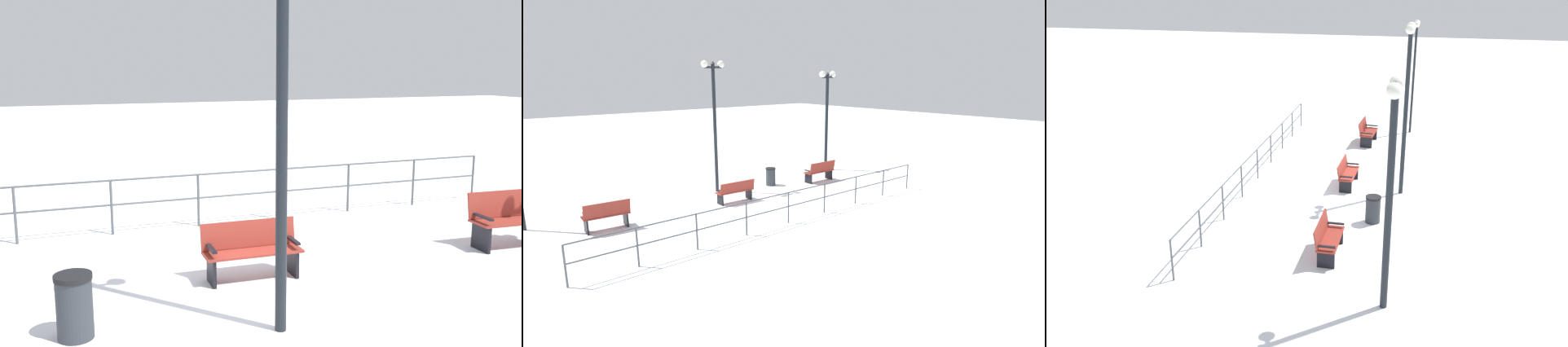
{
  "view_description": "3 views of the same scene",
  "coord_description": "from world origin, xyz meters",
  "views": [
    {
      "loc": [
        7.59,
        -2.81,
        3.13
      ],
      "look_at": [
        -2.04,
        0.84,
        1.2
      ],
      "focal_mm": 40.45,
      "sensor_mm": 36.0,
      "label": 1
    },
    {
      "loc": [
        -13.05,
        8.5,
        4.69
      ],
      "look_at": [
        -1.43,
        -1.35,
        1.12
      ],
      "focal_mm": 29.12,
      "sensor_mm": 36.0,
      "label": 2
    },
    {
      "loc": [
        2.09,
        -16.74,
        6.82
      ],
      "look_at": [
        -1.12,
        -1.93,
        1.06
      ],
      "focal_mm": 38.21,
      "sensor_mm": 36.0,
      "label": 3
    }
  ],
  "objects": [
    {
      "name": "ground_plane",
      "position": [
        0.0,
        0.0,
        0.0
      ],
      "size": [
        80.0,
        80.0,
        0.0
      ],
      "primitive_type": "plane",
      "color": "white",
      "rests_on": "ground"
    },
    {
      "name": "bench_second",
      "position": [
        -0.21,
        0.0,
        0.44
      ],
      "size": [
        0.55,
        1.47,
        0.84
      ],
      "rotation": [
        0.0,
        0.0,
        -0.04
      ],
      "color": "maroon",
      "rests_on": "ground"
    },
    {
      "name": "bench_third",
      "position": [
        -0.09,
        4.69,
        0.48
      ],
      "size": [
        0.67,
        1.41,
        0.95
      ],
      "rotation": [
        0.0,
        0.0,
        -0.07
      ],
      "color": "maroon",
      "rests_on": "ground"
    },
    {
      "name": "lamppost_middle",
      "position": [
        1.55,
        -0.27,
        3.42
      ],
      "size": [
        0.27,
        1.0,
        5.23
      ],
      "color": "black",
      "rests_on": "ground"
    },
    {
      "name": "waterfront_railing",
      "position": [
        -3.24,
        0.0,
        0.7
      ],
      "size": [
        0.05,
        13.26,
        1.05
      ],
      "color": "#4C5156",
      "rests_on": "ground"
    },
    {
      "name": "trash_bin",
      "position": [
        0.9,
        -2.56,
        0.39
      ],
      "size": [
        0.44,
        0.44,
        0.78
      ],
      "color": "#2D3338",
      "rests_on": "ground"
    }
  ]
}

